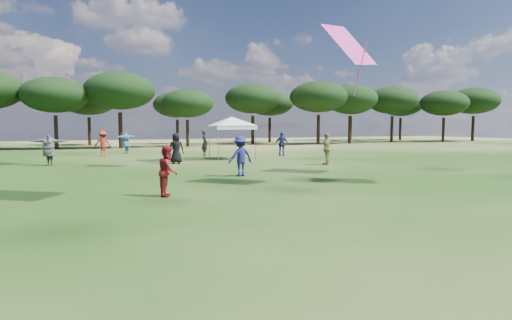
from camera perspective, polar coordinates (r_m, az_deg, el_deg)
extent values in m
cylinder|color=black|center=(44.92, -25.09, 3.36)|extent=(0.37, 0.37, 3.21)
ellipsoid|color=black|center=(45.01, -25.25, 7.85)|extent=(6.24, 6.24, 3.36)
cylinder|color=black|center=(44.79, -17.61, 3.80)|extent=(0.41, 0.41, 3.56)
ellipsoid|color=black|center=(44.92, -17.73, 8.79)|extent=(6.91, 6.91, 3.73)
cylinder|color=black|center=(46.48, -9.11, 3.56)|extent=(0.33, 0.33, 2.88)
ellipsoid|color=black|center=(46.53, -9.16, 7.46)|extent=(5.60, 5.60, 3.02)
cylinder|color=black|center=(51.77, -0.44, 4.03)|extent=(0.39, 0.39, 3.44)
ellipsoid|color=black|center=(51.87, -0.44, 8.21)|extent=(6.69, 6.69, 3.60)
cylinder|color=black|center=(51.57, 8.30, 4.03)|extent=(0.40, 0.40, 3.53)
ellipsoid|color=black|center=(51.68, 8.35, 8.34)|extent=(6.86, 6.86, 3.70)
cylinder|color=black|center=(54.69, 12.38, 3.96)|extent=(0.40, 0.40, 3.47)
ellipsoid|color=black|center=(54.79, 12.44, 7.95)|extent=(6.74, 6.74, 3.63)
cylinder|color=black|center=(61.69, 17.66, 3.96)|extent=(0.41, 0.41, 3.57)
ellipsoid|color=black|center=(61.79, 17.74, 7.61)|extent=(6.94, 6.94, 3.74)
cylinder|color=black|center=(65.09, 23.70, 3.72)|extent=(0.38, 0.38, 3.35)
ellipsoid|color=black|center=(65.17, 23.81, 6.96)|extent=(6.51, 6.51, 3.51)
cylinder|color=black|center=(70.38, 26.94, 3.77)|extent=(0.42, 0.42, 3.66)
ellipsoid|color=black|center=(70.47, 27.06, 7.04)|extent=(7.10, 7.10, 3.83)
cylinder|color=black|center=(52.89, -21.33, 3.59)|extent=(0.37, 0.37, 3.20)
ellipsoid|color=black|center=(52.97, -21.44, 7.40)|extent=(6.21, 6.21, 3.35)
cylinder|color=black|center=(53.24, -10.42, 3.72)|extent=(0.34, 0.34, 2.99)
ellipsoid|color=black|center=(53.30, -10.47, 7.27)|extent=(5.81, 5.81, 3.13)
cylinder|color=black|center=(58.07, 1.84, 4.02)|extent=(0.38, 0.38, 3.31)
ellipsoid|color=black|center=(58.15, 1.85, 7.61)|extent=(6.43, 6.43, 3.47)
cylinder|color=black|center=(65.61, 12.49, 4.12)|extent=(0.42, 0.42, 3.64)
ellipsoid|color=black|center=(65.71, 12.55, 7.61)|extent=(7.06, 7.06, 3.81)
cylinder|color=black|center=(71.01, 18.67, 3.95)|extent=(0.40, 0.40, 3.46)
ellipsoid|color=black|center=(71.08, 18.75, 7.01)|extent=(6.72, 6.72, 3.62)
cylinder|color=gray|center=(27.21, -5.07, 2.14)|extent=(0.06, 0.06, 2.16)
cylinder|color=gray|center=(27.93, -0.04, 2.22)|extent=(0.06, 0.06, 2.16)
cylinder|color=gray|center=(29.66, -6.25, 2.33)|extent=(0.06, 0.06, 2.16)
cylinder|color=gray|center=(30.32, -1.59, 2.41)|extent=(0.06, 0.06, 2.16)
cube|color=white|center=(28.73, -3.24, 4.34)|extent=(2.92, 2.92, 0.25)
pyramid|color=white|center=(28.73, -3.25, 5.79)|extent=(5.44, 5.44, 0.60)
imported|color=#2B2B30|center=(31.81, -6.84, 2.26)|extent=(0.50, 0.73, 1.92)
imported|color=navy|center=(31.35, 3.48, 2.11)|extent=(1.10, 0.94, 1.77)
imported|color=#47474B|center=(26.63, -25.93, 1.20)|extent=(2.18, 1.49, 1.75)
imported|color=black|center=(25.60, -10.60, 1.53)|extent=(1.01, 0.79, 1.81)
imported|color=maroon|center=(13.85, -11.65, -1.45)|extent=(0.85, 0.95, 1.61)
imported|color=olive|center=(24.75, 9.41, 1.47)|extent=(1.08, 1.06, 1.83)
imported|color=#2A4E80|center=(36.04, -16.97, 2.22)|extent=(2.08, 1.69, 1.73)
imported|color=navy|center=(18.92, -2.11, 0.50)|extent=(1.23, 0.81, 1.78)
imported|color=maroon|center=(33.35, -19.74, 2.08)|extent=(1.30, 0.88, 1.87)
plane|color=#E739AD|center=(16.95, 12.35, 14.80)|extent=(2.65, 2.05, 1.82)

